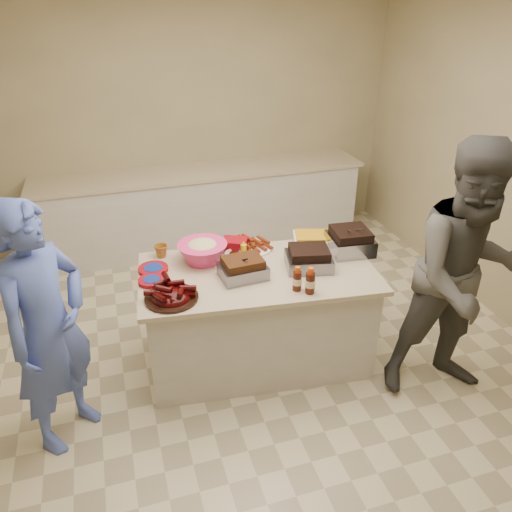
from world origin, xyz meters
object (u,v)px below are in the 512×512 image
object	(u,v)px
bbq_bottle_a	(297,290)
guest_gray	(441,383)
rib_platter	(172,299)
bbq_bottle_b	(310,293)
island	(258,358)
guest_blue	(73,429)
roasting_pan	(349,251)
coleslaw_bowl	(203,261)
plastic_cup	(162,257)
mustard_bottle	(244,255)

from	to	relation	value
bbq_bottle_a	guest_gray	bearing A→B (deg)	-18.85
rib_platter	bbq_bottle_b	bearing A→B (deg)	-12.41
island	guest_blue	bearing A→B (deg)	-160.54
rib_platter	guest_blue	world-z (taller)	rib_platter
rib_platter	roasting_pan	distance (m)	1.47
bbq_bottle_b	roasting_pan	bearing A→B (deg)	41.48
bbq_bottle_a	bbq_bottle_b	world-z (taller)	bbq_bottle_b
roasting_pan	coleslaw_bowl	distance (m)	1.15
bbq_bottle_a	guest_gray	distance (m)	1.40
roasting_pan	coleslaw_bowl	xyz separation A→B (m)	(-1.14, 0.17, 0.00)
rib_platter	coleslaw_bowl	world-z (taller)	coleslaw_bowl
plastic_cup	bbq_bottle_b	bearing A→B (deg)	-42.37
plastic_cup	guest_gray	xyz separation A→B (m)	(1.90, -1.12, -0.82)
coleslaw_bowl	bbq_bottle_a	xyz separation A→B (m)	(0.53, -0.59, 0.00)
mustard_bottle	plastic_cup	size ratio (longest dim) A/B	1.18
plastic_cup	guest_blue	xyz separation A→B (m)	(-0.78, -0.77, -0.82)
coleslaw_bowl	mustard_bottle	distance (m)	0.32
roasting_pan	guest_gray	bearing A→B (deg)	-53.49
mustard_bottle	guest_gray	world-z (taller)	mustard_bottle
island	mustard_bottle	distance (m)	0.86
roasting_pan	bbq_bottle_a	xyz separation A→B (m)	(-0.60, -0.41, 0.00)
coleslaw_bowl	bbq_bottle_a	size ratio (longest dim) A/B	2.07
island	bbq_bottle_a	size ratio (longest dim) A/B	9.56
guest_gray	rib_platter	bearing A→B (deg)	174.16
roasting_pan	bbq_bottle_b	world-z (taller)	bbq_bottle_b
island	roasting_pan	distance (m)	1.13
plastic_cup	guest_gray	bearing A→B (deg)	-30.64
island	guest_gray	xyz separation A→B (m)	(1.25, -0.69, 0.00)
roasting_pan	bbq_bottle_b	distance (m)	0.71
rib_platter	coleslaw_bowl	xyz separation A→B (m)	(0.31, 0.44, 0.00)
rib_platter	coleslaw_bowl	bearing A→B (deg)	55.27
guest_blue	guest_gray	size ratio (longest dim) A/B	0.89
bbq_bottle_a	bbq_bottle_b	size ratio (longest dim) A/B	0.93
plastic_cup	guest_blue	size ratio (longest dim) A/B	0.06
guest_blue	plastic_cup	bearing A→B (deg)	-3.94
bbq_bottle_b	plastic_cup	size ratio (longest dim) A/B	1.84
mustard_bottle	roasting_pan	bearing A→B (deg)	-12.43
coleslaw_bowl	bbq_bottle_b	xyz separation A→B (m)	(0.60, -0.65, 0.00)
island	plastic_cup	bearing A→B (deg)	152.50
coleslaw_bowl	plastic_cup	world-z (taller)	coleslaw_bowl
coleslaw_bowl	bbq_bottle_b	world-z (taller)	coleslaw_bowl
coleslaw_bowl	bbq_bottle_a	bearing A→B (deg)	-47.75
guest_blue	guest_gray	distance (m)	2.70
roasting_pan	island	bearing A→B (deg)	-168.24
plastic_cup	bbq_bottle_a	bearing A→B (deg)	-42.59
island	guest_gray	world-z (taller)	island
guest_blue	bbq_bottle_b	bearing A→B (deg)	-50.14
mustard_bottle	bbq_bottle_a	bearing A→B (deg)	-70.36
island	rib_platter	xyz separation A→B (m)	(-0.66, -0.18, 0.82)
guest_blue	rib_platter	bearing A→B (deg)	-37.26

